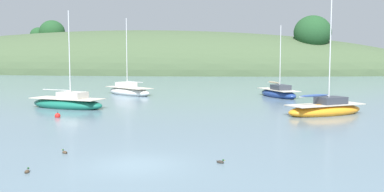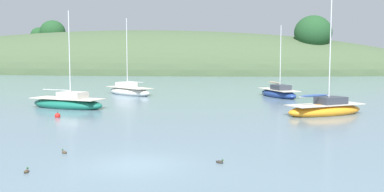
{
  "view_description": "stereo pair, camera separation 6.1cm",
  "coord_description": "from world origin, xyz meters",
  "px_view_note": "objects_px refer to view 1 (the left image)",
  "views": [
    {
      "loc": [
        4.95,
        -19.18,
        4.91
      ],
      "look_at": [
        0.0,
        20.0,
        1.2
      ],
      "focal_mm": 42.24,
      "sensor_mm": 36.0,
      "label": 1
    },
    {
      "loc": [
        5.01,
        -19.17,
        4.91
      ],
      "look_at": [
        0.0,
        20.0,
        1.2
      ],
      "focal_mm": 42.24,
      "sensor_mm": 36.0,
      "label": 2
    }
  ],
  "objects_px": {
    "duck_lone_right": "(65,152)",
    "sailboat_blue_center": "(129,91)",
    "mooring_buoy_channel": "(58,116)",
    "mooring_buoy_outer": "(345,100)",
    "sailboat_white_near": "(278,93)",
    "duck_straggler": "(221,162)",
    "duck_lead": "(27,171)",
    "sailboat_navy_dinghy": "(326,109)",
    "sailboat_teal_outer": "(68,103)"
  },
  "relations": [
    {
      "from": "sailboat_blue_center",
      "to": "sailboat_teal_outer",
      "type": "relative_size",
      "value": 1.04
    },
    {
      "from": "sailboat_white_near",
      "to": "duck_lone_right",
      "type": "height_order",
      "value": "sailboat_white_near"
    },
    {
      "from": "sailboat_white_near",
      "to": "mooring_buoy_outer",
      "type": "xyz_separation_m",
      "value": [
        6.45,
        -4.49,
        -0.3
      ]
    },
    {
      "from": "duck_lone_right",
      "to": "sailboat_navy_dinghy",
      "type": "bearing_deg",
      "value": 46.96
    },
    {
      "from": "mooring_buoy_channel",
      "to": "mooring_buoy_outer",
      "type": "height_order",
      "value": "same"
    },
    {
      "from": "duck_lone_right",
      "to": "duck_lead",
      "type": "bearing_deg",
      "value": -91.0
    },
    {
      "from": "duck_straggler",
      "to": "sailboat_white_near",
      "type": "bearing_deg",
      "value": 81.9
    },
    {
      "from": "mooring_buoy_channel",
      "to": "duck_lone_right",
      "type": "xyz_separation_m",
      "value": [
        5.64,
        -12.0,
        -0.07
      ]
    },
    {
      "from": "sailboat_navy_dinghy",
      "to": "duck_lone_right",
      "type": "bearing_deg",
      "value": -133.04
    },
    {
      "from": "duck_straggler",
      "to": "duck_lone_right",
      "type": "relative_size",
      "value": 1.04
    },
    {
      "from": "sailboat_white_near",
      "to": "duck_lead",
      "type": "relative_size",
      "value": 19.55
    },
    {
      "from": "sailboat_navy_dinghy",
      "to": "sailboat_white_near",
      "type": "distance_m",
      "value": 15.16
    },
    {
      "from": "mooring_buoy_channel",
      "to": "duck_straggler",
      "type": "xyz_separation_m",
      "value": [
        13.42,
        -13.04,
        -0.07
      ]
    },
    {
      "from": "duck_lone_right",
      "to": "sailboat_blue_center",
      "type": "bearing_deg",
      "value": 99.57
    },
    {
      "from": "sailboat_navy_dinghy",
      "to": "duck_lone_right",
      "type": "relative_size",
      "value": 25.43
    },
    {
      "from": "sailboat_teal_outer",
      "to": "mooring_buoy_channel",
      "type": "height_order",
      "value": "sailboat_teal_outer"
    },
    {
      "from": "sailboat_white_near",
      "to": "duck_lead",
      "type": "bearing_deg",
      "value": -109.63
    },
    {
      "from": "mooring_buoy_outer",
      "to": "duck_straggler",
      "type": "xyz_separation_m",
      "value": [
        -11.04,
        -27.7,
        -0.07
      ]
    },
    {
      "from": "sailboat_blue_center",
      "to": "duck_lone_right",
      "type": "relative_size",
      "value": 23.86
    },
    {
      "from": "sailboat_teal_outer",
      "to": "duck_straggler",
      "type": "xyz_separation_m",
      "value": [
        15.06,
        -18.99,
        -0.39
      ]
    },
    {
      "from": "sailboat_blue_center",
      "to": "mooring_buoy_channel",
      "type": "bearing_deg",
      "value": -90.8
    },
    {
      "from": "sailboat_white_near",
      "to": "mooring_buoy_channel",
      "type": "height_order",
      "value": "sailboat_white_near"
    },
    {
      "from": "duck_straggler",
      "to": "duck_lone_right",
      "type": "distance_m",
      "value": 7.85
    },
    {
      "from": "sailboat_teal_outer",
      "to": "mooring_buoy_channel",
      "type": "xyz_separation_m",
      "value": [
        1.64,
        -5.95,
        -0.32
      ]
    },
    {
      "from": "sailboat_teal_outer",
      "to": "duck_lone_right",
      "type": "bearing_deg",
      "value": -67.92
    },
    {
      "from": "sailboat_blue_center",
      "to": "mooring_buoy_outer",
      "type": "distance_m",
      "value": 24.73
    },
    {
      "from": "sailboat_white_near",
      "to": "mooring_buoy_channel",
      "type": "distance_m",
      "value": 26.29
    },
    {
      "from": "sailboat_white_near",
      "to": "duck_lead",
      "type": "height_order",
      "value": "sailboat_white_near"
    },
    {
      "from": "sailboat_navy_dinghy",
      "to": "sailboat_blue_center",
      "type": "bearing_deg",
      "value": 142.88
    },
    {
      "from": "duck_straggler",
      "to": "mooring_buoy_outer",
      "type": "bearing_deg",
      "value": 68.27
    },
    {
      "from": "sailboat_blue_center",
      "to": "duck_straggler",
      "type": "xyz_separation_m",
      "value": [
        13.14,
        -32.85,
        -0.38
      ]
    },
    {
      "from": "sailboat_white_near",
      "to": "sailboat_blue_center",
      "type": "height_order",
      "value": "sailboat_blue_center"
    },
    {
      "from": "sailboat_blue_center",
      "to": "sailboat_white_near",
      "type": "bearing_deg",
      "value": -2.13
    },
    {
      "from": "mooring_buoy_outer",
      "to": "duck_lead",
      "type": "relative_size",
      "value": 1.27
    },
    {
      "from": "mooring_buoy_outer",
      "to": "duck_lead",
      "type": "height_order",
      "value": "mooring_buoy_outer"
    },
    {
      "from": "mooring_buoy_outer",
      "to": "duck_lone_right",
      "type": "height_order",
      "value": "mooring_buoy_outer"
    },
    {
      "from": "duck_lone_right",
      "to": "duck_straggler",
      "type": "bearing_deg",
      "value": -7.61
    },
    {
      "from": "sailboat_white_near",
      "to": "mooring_buoy_outer",
      "type": "relative_size",
      "value": 15.44
    },
    {
      "from": "duck_straggler",
      "to": "duck_lone_right",
      "type": "bearing_deg",
      "value": 172.39
    },
    {
      "from": "duck_lead",
      "to": "duck_lone_right",
      "type": "xyz_separation_m",
      "value": [
        0.06,
        3.69,
        0.0
      ]
    },
    {
      "from": "sailboat_white_near",
      "to": "sailboat_teal_outer",
      "type": "xyz_separation_m",
      "value": [
        -19.65,
        -13.2,
        0.02
      ]
    },
    {
      "from": "sailboat_navy_dinghy",
      "to": "duck_straggler",
      "type": "bearing_deg",
      "value": -113.17
    },
    {
      "from": "sailboat_white_near",
      "to": "duck_lone_right",
      "type": "bearing_deg",
      "value": -111.65
    },
    {
      "from": "duck_lone_right",
      "to": "mooring_buoy_channel",
      "type": "bearing_deg",
      "value": 115.17
    },
    {
      "from": "mooring_buoy_channel",
      "to": "duck_lone_right",
      "type": "bearing_deg",
      "value": -64.83
    },
    {
      "from": "duck_lone_right",
      "to": "sailboat_teal_outer",
      "type": "bearing_deg",
      "value": 112.08
    },
    {
      "from": "sailboat_white_near",
      "to": "duck_lone_right",
      "type": "distance_m",
      "value": 33.52
    },
    {
      "from": "sailboat_white_near",
      "to": "sailboat_blue_center",
      "type": "xyz_separation_m",
      "value": [
        -17.73,
        0.66,
        0.01
      ]
    },
    {
      "from": "sailboat_teal_outer",
      "to": "sailboat_navy_dinghy",
      "type": "bearing_deg",
      "value": -4.3
    },
    {
      "from": "sailboat_teal_outer",
      "to": "sailboat_white_near",
      "type": "bearing_deg",
      "value": 33.9
    }
  ]
}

